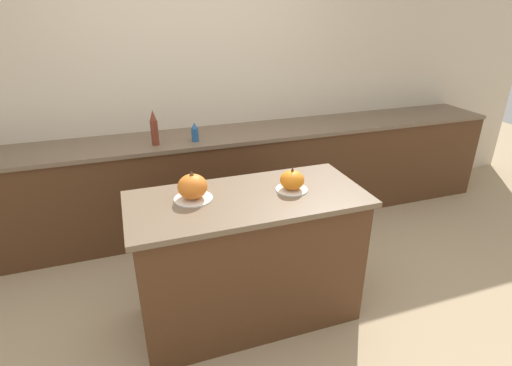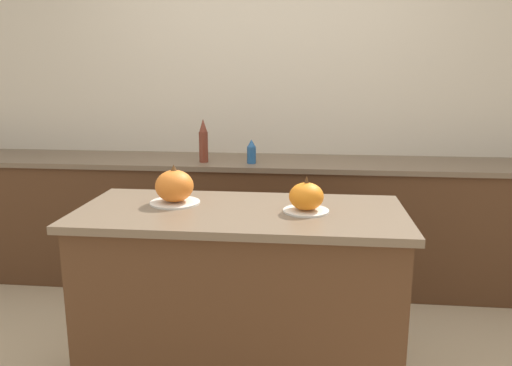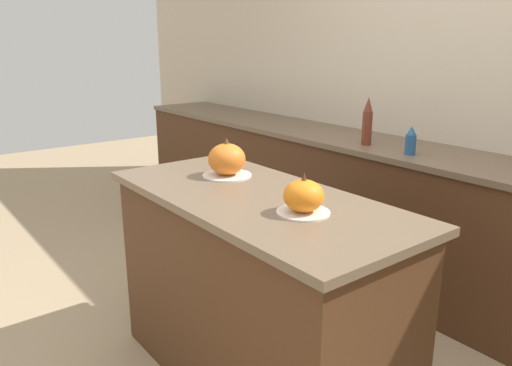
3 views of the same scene
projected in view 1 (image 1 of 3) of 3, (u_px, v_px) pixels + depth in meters
ground_plane at (249, 313)px, 2.83m from camera, size 12.00×12.00×0.00m
wall_back at (193, 91)px, 3.75m from camera, size 8.00×0.06×2.50m
kitchen_island at (248, 259)px, 2.64m from camera, size 1.48×0.67×0.92m
back_counter at (205, 182)px, 3.79m from camera, size 6.00×0.60×0.91m
pumpkin_cake_left at (193, 188)px, 2.39m from camera, size 0.24×0.24×0.19m
pumpkin_cake_right at (292, 181)px, 2.51m from camera, size 0.20×0.20×0.16m
bottle_tall at (154, 128)px, 3.31m from camera, size 0.06×0.06×0.30m
bottle_short at (195, 132)px, 3.43m from camera, size 0.06×0.06×0.16m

